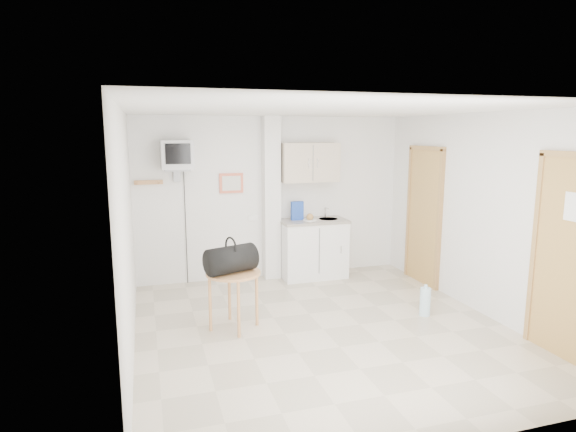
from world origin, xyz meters
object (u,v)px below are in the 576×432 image
object	(u,v)px
round_table	(233,279)
duffel_bag	(231,259)
crt_television	(177,156)
water_bottle	(425,302)

from	to	relation	value
round_table	duffel_bag	distance (m)	0.25
crt_television	duffel_bag	xyz separation A→B (m)	(0.44, -1.72, -1.09)
crt_television	duffel_bag	size ratio (longest dim) A/B	3.36
round_table	duffel_bag	bearing A→B (deg)	-131.03
round_table	duffel_bag	world-z (taller)	duffel_bag
round_table	duffel_bag	size ratio (longest dim) A/B	1.07
duffel_bag	water_bottle	bearing A→B (deg)	-27.24
duffel_bag	water_bottle	size ratio (longest dim) A/B	1.61
round_table	water_bottle	xyz separation A→B (m)	(2.36, -0.30, -0.41)
water_bottle	crt_television	bearing A→B (deg)	144.84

